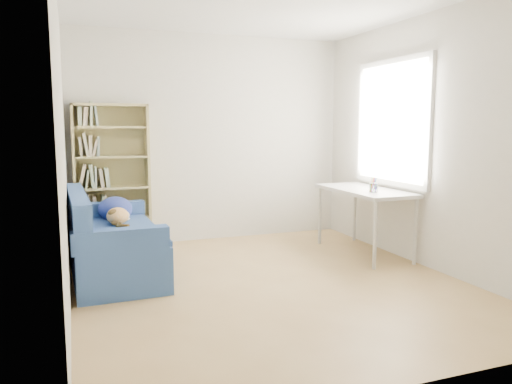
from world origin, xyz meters
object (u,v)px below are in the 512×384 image
sofa (110,242)px  desk (365,195)px  pen_cup (374,186)px  bookshelf (112,183)px

sofa → desk: (2.80, -0.18, 0.36)m
desk → pen_cup: size_ratio=7.75×
sofa → bookshelf: size_ratio=1.00×
sofa → pen_cup: bearing=-11.4°
bookshelf → desk: 2.94m
desk → pen_cup: pen_cup is taller
pen_cup → bookshelf: bearing=150.9°
bookshelf → desk: bearing=-23.9°
sofa → bookshelf: bearing=81.6°
bookshelf → sofa: bearing=-96.4°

